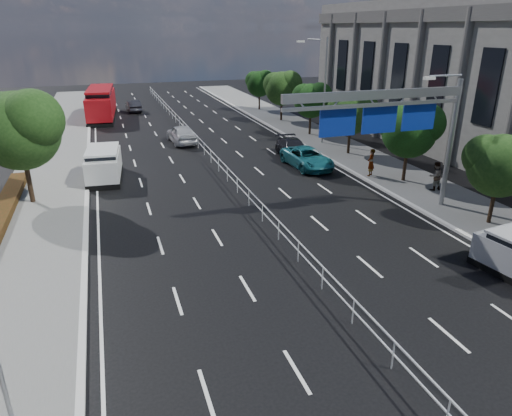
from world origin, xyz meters
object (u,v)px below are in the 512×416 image
near_car_silver (181,134)px  parked_car_teal (307,158)px  pedestrian_a (371,162)px  red_bus (101,102)px  pedestrian_b (435,176)px  near_car_dark (133,106)px  parked_car_dark (293,149)px  overhead_gantry (394,113)px  white_minivan (104,164)px

near_car_silver → parked_car_teal: bearing=120.7°
pedestrian_a → red_bus: bearing=-100.0°
parked_car_teal → pedestrian_b: bearing=-58.2°
near_car_dark → pedestrian_b: pedestrian_b is taller
red_bus → pedestrian_a: 33.84m
parked_car_teal → parked_car_dark: size_ratio=1.05×
parked_car_dark → near_car_dark: bearing=117.4°
overhead_gantry → red_bus: (-14.24, 35.24, -3.84)m
red_bus → pedestrian_b: (19.32, -33.07, -0.72)m
white_minivan → parked_car_teal: (14.31, -1.77, -0.34)m
near_car_dark → pedestrian_a: pedestrian_a is taller
red_bus → parked_car_teal: bearing=-56.8°
red_bus → pedestrian_a: bearing=-55.2°
pedestrian_b → pedestrian_a: bearing=-62.0°
white_minivan → red_bus: size_ratio=0.45×
red_bus → pedestrian_a: (17.10, -29.20, -0.68)m
white_minivan → near_car_silver: (6.81, 8.84, -0.24)m
white_minivan → parked_car_teal: white_minivan is taller
overhead_gantry → near_car_dark: size_ratio=2.44×
near_car_silver → pedestrian_a: (10.60, -14.28, 0.27)m
parked_car_teal → parked_car_dark: (0.09, 2.86, -0.00)m
near_car_silver → pedestrian_b: pedestrian_b is taller
red_bus → parked_car_dark: bearing=-53.7°
pedestrian_b → white_minivan: bearing=-27.3°
white_minivan → near_car_silver: bearing=57.6°
parked_car_dark → pedestrian_b: pedestrian_b is taller
white_minivan → parked_car_dark: size_ratio=1.04×
white_minivan → pedestrian_b: 21.73m
pedestrian_a → parked_car_dark: bearing=-105.6°
near_car_dark → parked_car_dark: (10.40, -25.92, 0.03)m
parked_car_dark → pedestrian_b: 11.65m
near_car_silver → red_bus: bearing=-71.0°
pedestrian_b → parked_car_dark: bearing=-65.2°
near_car_silver → pedestrian_b: 22.23m
red_bus → pedestrian_b: 38.31m
overhead_gantry → pedestrian_a: (2.86, 6.04, -4.52)m
white_minivan → overhead_gantry: bearing=-33.1°
white_minivan → parked_car_dark: white_minivan is taller
near_car_silver → pedestrian_a: size_ratio=2.55×
red_bus → pedestrian_a: red_bus is taller
overhead_gantry → near_car_silver: size_ratio=2.13×
parked_car_dark → pedestrian_a: size_ratio=2.62×
white_minivan → pedestrian_a: (17.41, -5.45, 0.03)m
overhead_gantry → red_bus: overhead_gantry is taller
white_minivan → pedestrian_a: size_ratio=2.71×
near_car_silver → white_minivan: bearing=47.8°
overhead_gantry → red_bus: 38.20m
overhead_gantry → white_minivan: (-14.55, 11.49, -4.55)m
overhead_gantry → near_car_silver: bearing=110.8°
overhead_gantry → near_car_silver: (-7.74, 20.33, -4.79)m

